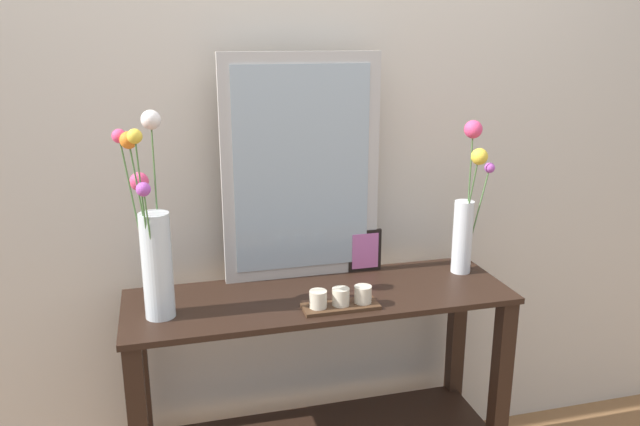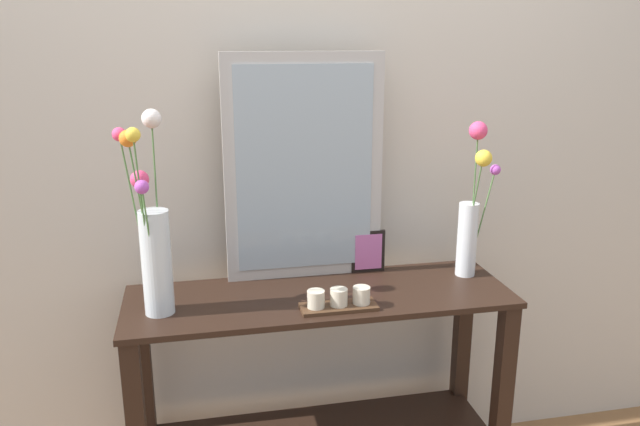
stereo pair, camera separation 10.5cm
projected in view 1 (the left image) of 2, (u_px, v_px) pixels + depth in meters
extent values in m
cube|color=beige|center=(297.00, 124.00, 2.26)|extent=(6.40, 0.08, 2.70)
cube|color=black|center=(320.00, 297.00, 2.10)|extent=(1.29, 0.42, 0.02)
cube|color=black|center=(499.00, 406.00, 2.20)|extent=(0.06, 0.06, 0.80)
cube|color=black|center=(143.00, 403.00, 2.22)|extent=(0.06, 0.06, 0.80)
cube|color=black|center=(455.00, 359.00, 2.52)|extent=(0.06, 0.06, 0.80)
cube|color=#B7B2AD|center=(302.00, 169.00, 2.15)|extent=(0.55, 0.03, 0.79)
cube|color=#9EADB7|center=(303.00, 170.00, 2.14)|extent=(0.47, 0.00, 0.71)
cylinder|color=silver|center=(157.00, 266.00, 1.89)|extent=(0.09, 0.09, 0.33)
cylinder|color=#4C753D|center=(157.00, 217.00, 1.89)|extent=(0.01, 0.05, 0.58)
sphere|color=silver|center=(151.00, 120.00, 1.83)|extent=(0.06, 0.06, 0.06)
cylinder|color=#4C753D|center=(146.00, 229.00, 1.81)|extent=(0.02, 0.08, 0.55)
sphere|color=yellow|center=(135.00, 136.00, 1.70)|extent=(0.04, 0.04, 0.04)
cylinder|color=#4C753D|center=(146.00, 230.00, 1.83)|extent=(0.06, 0.02, 0.54)
sphere|color=orange|center=(128.00, 140.00, 1.74)|extent=(0.05, 0.05, 0.05)
cylinder|color=#4C753D|center=(139.00, 227.00, 1.84)|extent=(0.07, 0.02, 0.54)
sphere|color=#EA4275|center=(119.00, 136.00, 1.77)|extent=(0.04, 0.04, 0.04)
cylinder|color=#4C753D|center=(150.00, 247.00, 1.89)|extent=(0.04, 0.04, 0.40)
sphere|color=#EA4275|center=(139.00, 182.00, 1.85)|extent=(0.06, 0.06, 0.06)
cylinder|color=#4C753D|center=(153.00, 253.00, 1.84)|extent=(0.03, 0.05, 0.40)
sphere|color=#B24CB7|center=(143.00, 189.00, 1.76)|extent=(0.04, 0.04, 0.04)
cylinder|color=silver|center=(462.00, 237.00, 2.26)|extent=(0.07, 0.07, 0.27)
cylinder|color=#4C753D|center=(468.00, 200.00, 2.22)|extent=(0.01, 0.01, 0.50)
sphere|color=#EA4275|center=(473.00, 129.00, 2.15)|extent=(0.06, 0.06, 0.06)
cylinder|color=#4C753D|center=(476.00, 218.00, 2.25)|extent=(0.08, 0.01, 0.36)
sphere|color=#B24CB7|center=(490.00, 168.00, 2.21)|extent=(0.04, 0.04, 0.04)
cylinder|color=#4C753D|center=(467.00, 213.00, 2.21)|extent=(0.02, 0.08, 0.42)
sphere|color=yellow|center=(479.00, 156.00, 2.12)|extent=(0.06, 0.06, 0.06)
cube|color=#472D1C|center=(341.00, 306.00, 1.99)|extent=(0.24, 0.09, 0.01)
cylinder|color=beige|center=(318.00, 299.00, 1.96)|extent=(0.06, 0.06, 0.05)
cylinder|color=beige|center=(341.00, 297.00, 1.98)|extent=(0.06, 0.06, 0.05)
cylinder|color=beige|center=(363.00, 294.00, 2.00)|extent=(0.06, 0.06, 0.05)
cube|color=black|center=(365.00, 250.00, 2.29)|extent=(0.12, 0.01, 0.16)
cube|color=#C965A8|center=(365.00, 251.00, 2.28)|extent=(0.10, 0.00, 0.13)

